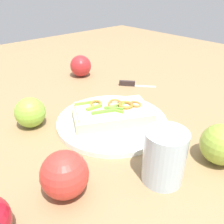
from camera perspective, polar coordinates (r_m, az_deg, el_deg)
name	(u,v)px	position (r m, az deg, el deg)	size (l,w,h in m)	color
ground_plane	(112,123)	(0.60, 0.00, -2.73)	(2.00, 2.00, 0.00)	#95744E
plate	(112,121)	(0.59, 0.00, -2.22)	(0.27, 0.27, 0.01)	white
sandwich	(112,113)	(0.58, 0.04, -0.16)	(0.18, 0.21, 0.05)	beige
apple_0	(30,112)	(0.60, -18.97, -0.11)	(0.07, 0.07, 0.07)	#8BBF3D
apple_1	(221,144)	(0.50, 24.63, -7.05)	(0.08, 0.08, 0.08)	#91AC3C
apple_2	(81,66)	(0.89, -7.49, 10.86)	(0.08, 0.08, 0.08)	red
apple_3	(65,174)	(0.40, -11.27, -14.43)	(0.08, 0.08, 0.08)	red
drinking_glass	(164,157)	(0.42, 12.36, -10.37)	(0.07, 0.07, 0.10)	silver
knife	(131,84)	(0.81, 4.62, 6.72)	(0.10, 0.09, 0.02)	silver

